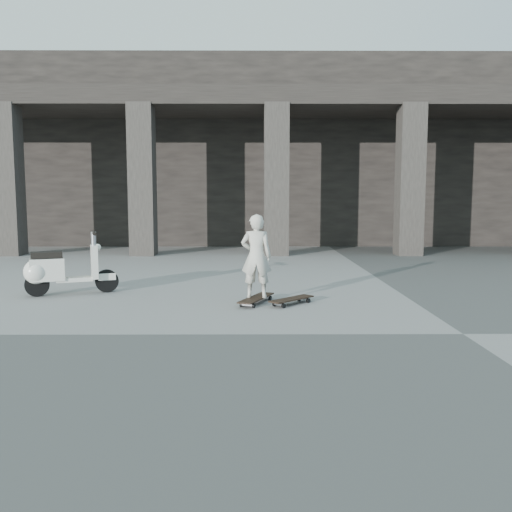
{
  "coord_description": "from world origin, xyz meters",
  "views": [
    {
      "loc": [
        -2.41,
        -6.06,
        1.57
      ],
      "look_at": [
        -2.36,
        2.3,
        0.65
      ],
      "focal_mm": 38.0,
      "sensor_mm": 36.0,
      "label": 1
    }
  ],
  "objects_px": {
    "child": "(256,256)",
    "longboard": "(256,299)",
    "skateboard_spare": "(292,300)",
    "scooter": "(55,270)"
  },
  "relations": [
    {
      "from": "child",
      "to": "longboard",
      "type": "bearing_deg",
      "value": -85.72
    },
    {
      "from": "longboard",
      "to": "child",
      "type": "distance_m",
      "value": 0.63
    },
    {
      "from": "longboard",
      "to": "child",
      "type": "xyz_separation_m",
      "value": [
        0.0,
        -0.0,
        0.63
      ]
    },
    {
      "from": "child",
      "to": "scooter",
      "type": "distance_m",
      "value": 3.28
    },
    {
      "from": "skateboard_spare",
      "to": "child",
      "type": "bearing_deg",
      "value": 125.6
    },
    {
      "from": "longboard",
      "to": "child",
      "type": "height_order",
      "value": "child"
    },
    {
      "from": "skateboard_spare",
      "to": "scooter",
      "type": "bearing_deg",
      "value": 123.21
    },
    {
      "from": "skateboard_spare",
      "to": "child",
      "type": "distance_m",
      "value": 0.82
    },
    {
      "from": "child",
      "to": "scooter",
      "type": "relative_size",
      "value": 0.88
    },
    {
      "from": "child",
      "to": "scooter",
      "type": "bearing_deg",
      "value": -7.96
    }
  ]
}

